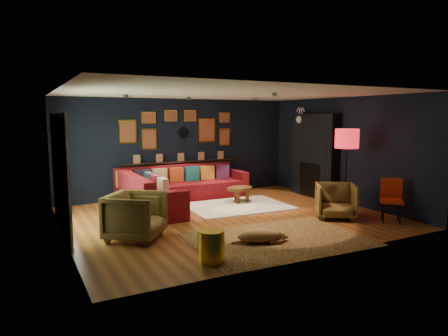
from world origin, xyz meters
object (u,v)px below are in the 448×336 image
armchair_left (135,214)px  floor_lamp (347,142)px  coffee_table (240,190)px  pouf (157,206)px  gold_stool (211,246)px  orange_chair (391,196)px  armchair_right (336,199)px  sectional (171,191)px  dog (259,233)px

armchair_left → floor_lamp: bearing=-54.2°
coffee_table → floor_lamp: bearing=-51.9°
pouf → gold_stool: gold_stool is taller
coffee_table → orange_chair: orange_chair is taller
orange_chair → pouf: bearing=-167.7°
pouf → armchair_right: bearing=-30.0°
armchair_left → sectional: bearing=6.3°
sectional → gold_stool: size_ratio=7.04×
coffee_table → orange_chair: 3.50m
pouf → orange_chair: (4.10, -2.62, 0.30)m
coffee_table → armchair_right: bearing=-65.2°
coffee_table → dog: bearing=-114.3°
gold_stool → dog: bearing=20.8°
armchair_right → orange_chair: size_ratio=0.92×
sectional → armchair_left: 2.86m
sectional → armchair_left: armchair_left is taller
sectional → coffee_table: (1.57, -0.68, -0.00)m
armchair_right → orange_chair: orange_chair is taller
coffee_table → armchair_left: size_ratio=0.88×
sectional → armchair_left: (-1.53, -2.41, 0.13)m
armchair_right → dog: (-2.36, -0.69, -0.23)m
orange_chair → coffee_table: bearing=166.9°
gold_stool → floor_lamp: size_ratio=0.26×
gold_stool → orange_chair: orange_chair is taller
sectional → pouf: (-0.69, -1.02, -0.11)m
armchair_left → orange_chair: (4.95, -1.23, 0.07)m
gold_stool → floor_lamp: floor_lamp is taller
dog → orange_chair: bearing=19.6°
pouf → armchair_left: 1.64m
sectional → coffee_table: size_ratio=4.26×
gold_stool → dog: gold_stool is taller
coffee_table → pouf: size_ratio=1.43×
sectional → floor_lamp: (3.11, -2.65, 1.26)m
dog → armchair_left: bearing=166.2°
coffee_table → dog: 3.22m
coffee_table → gold_stool: (-2.42, -3.35, -0.08)m
sectional → armchair_right: size_ratio=4.22×
armchair_right → floor_lamp: floor_lamp is taller
gold_stool → orange_chair: (4.27, 0.39, 0.28)m
armchair_left → armchair_right: size_ratio=1.12×
armchair_left → floor_lamp: (4.65, -0.24, 1.13)m
pouf → dog: pouf is taller
armchair_right → floor_lamp: (0.51, 0.27, 1.18)m
coffee_table → armchair_right: (1.04, -2.24, 0.08)m
armchair_left → armchair_right: bearing=-58.3°
sectional → coffee_table: 1.71m
sectional → gold_stool: (-0.85, -4.03, -0.08)m
gold_stool → dog: (1.10, 0.42, -0.07)m
sectional → orange_chair: orange_chair is taller
floor_lamp → dog: floor_lamp is taller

